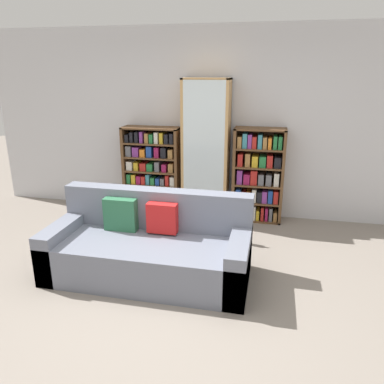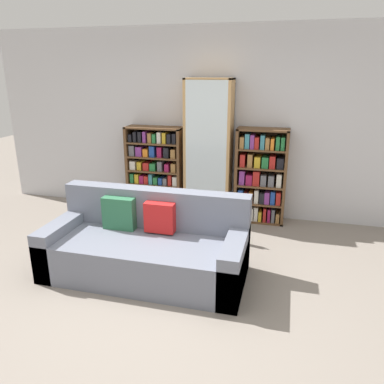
{
  "view_description": "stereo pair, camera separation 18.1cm",
  "coord_description": "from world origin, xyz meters",
  "px_view_note": "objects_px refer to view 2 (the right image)",
  "views": [
    {
      "loc": [
        0.95,
        -2.92,
        2.09
      ],
      "look_at": [
        0.01,
        1.35,
        0.67
      ],
      "focal_mm": 35.0,
      "sensor_mm": 36.0,
      "label": 1
    },
    {
      "loc": [
        1.13,
        -2.87,
        2.09
      ],
      "look_at": [
        0.01,
        1.35,
        0.67
      ],
      "focal_mm": 35.0,
      "sensor_mm": 36.0,
      "label": 2
    }
  ],
  "objects_px": {
    "couch": "(147,248)",
    "bookshelf_left": "(155,171)",
    "wine_bottle": "(243,232)",
    "display_cabinet": "(209,151)",
    "bookshelf_right": "(261,177)"
  },
  "relations": [
    {
      "from": "couch",
      "to": "wine_bottle",
      "type": "xyz_separation_m",
      "value": [
        0.91,
        0.97,
        -0.14
      ]
    },
    {
      "from": "bookshelf_left",
      "to": "bookshelf_right",
      "type": "xyz_separation_m",
      "value": [
        1.58,
        -0.0,
        0.02
      ]
    },
    {
      "from": "bookshelf_left",
      "to": "display_cabinet",
      "type": "relative_size",
      "value": 0.65
    },
    {
      "from": "bookshelf_left",
      "to": "wine_bottle",
      "type": "distance_m",
      "value": 1.76
    },
    {
      "from": "wine_bottle",
      "to": "display_cabinet",
      "type": "bearing_deg",
      "value": 127.31
    },
    {
      "from": "couch",
      "to": "wine_bottle",
      "type": "bearing_deg",
      "value": 46.81
    },
    {
      "from": "display_cabinet",
      "to": "bookshelf_right",
      "type": "bearing_deg",
      "value": 1.22
    },
    {
      "from": "couch",
      "to": "bookshelf_left",
      "type": "height_order",
      "value": "bookshelf_left"
    },
    {
      "from": "bookshelf_left",
      "to": "bookshelf_right",
      "type": "height_order",
      "value": "bookshelf_right"
    },
    {
      "from": "bookshelf_left",
      "to": "wine_bottle",
      "type": "height_order",
      "value": "bookshelf_left"
    },
    {
      "from": "display_cabinet",
      "to": "wine_bottle",
      "type": "xyz_separation_m",
      "value": [
        0.64,
        -0.84,
        -0.84
      ]
    },
    {
      "from": "bookshelf_right",
      "to": "bookshelf_left",
      "type": "bearing_deg",
      "value": 179.98
    },
    {
      "from": "couch",
      "to": "display_cabinet",
      "type": "xyz_separation_m",
      "value": [
        0.27,
        1.8,
        0.7
      ]
    },
    {
      "from": "wine_bottle",
      "to": "couch",
      "type": "bearing_deg",
      "value": -133.19
    },
    {
      "from": "couch",
      "to": "wine_bottle",
      "type": "distance_m",
      "value": 1.33
    }
  ]
}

